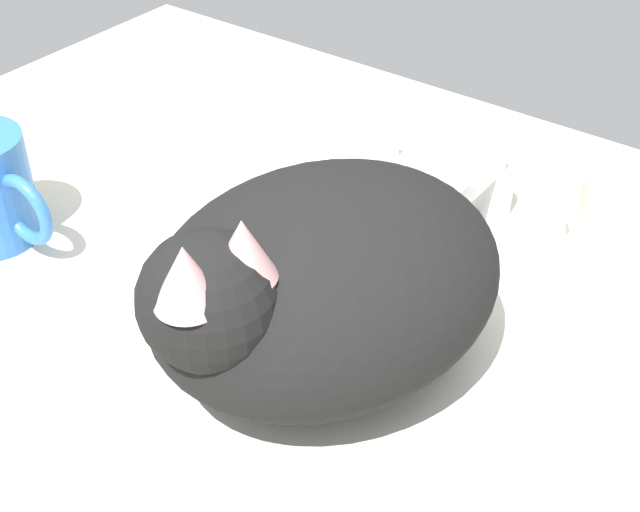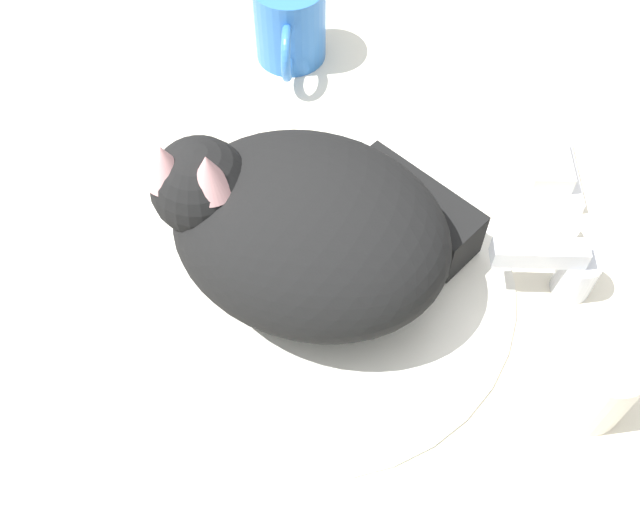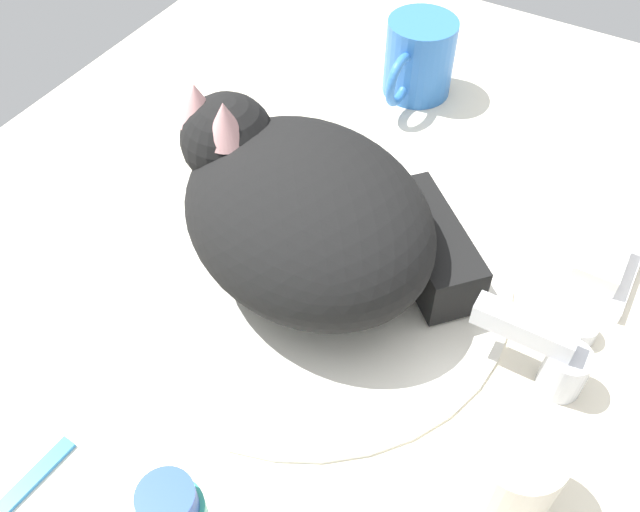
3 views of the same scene
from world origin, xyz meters
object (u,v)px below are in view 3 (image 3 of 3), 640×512
(faucet, at_px, (552,361))
(soap_bar, at_px, (602,260))
(rinse_cup, at_px, (512,473))
(cat, at_px, (306,211))
(coffee_mug, at_px, (418,58))

(faucet, xyz_separation_m, soap_bar, (-0.13, 0.01, -0.01))
(soap_bar, bearing_deg, rinse_cup, -0.54)
(cat, xyz_separation_m, soap_bar, (-0.13, 0.24, -0.05))
(rinse_cup, xyz_separation_m, soap_bar, (-0.24, 0.00, -0.02))
(cat, distance_m, rinse_cup, 0.26)
(coffee_mug, xyz_separation_m, soap_bar, (0.18, 0.27, -0.02))
(faucet, height_order, coffee_mug, coffee_mug)
(cat, relative_size, rinse_cup, 3.97)
(rinse_cup, bearing_deg, coffee_mug, -147.82)
(coffee_mug, xyz_separation_m, rinse_cup, (0.42, 0.26, -0.01))
(faucet, distance_m, soap_bar, 0.13)
(faucet, relative_size, coffee_mug, 1.15)
(coffee_mug, bearing_deg, cat, 5.74)
(cat, bearing_deg, faucet, 88.63)
(faucet, height_order, soap_bar, faucet)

